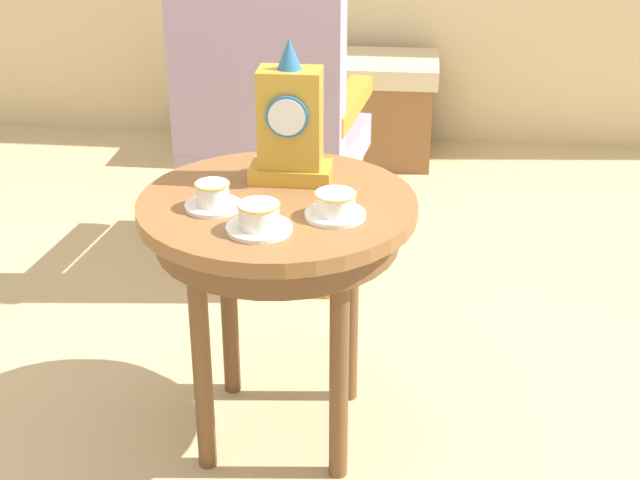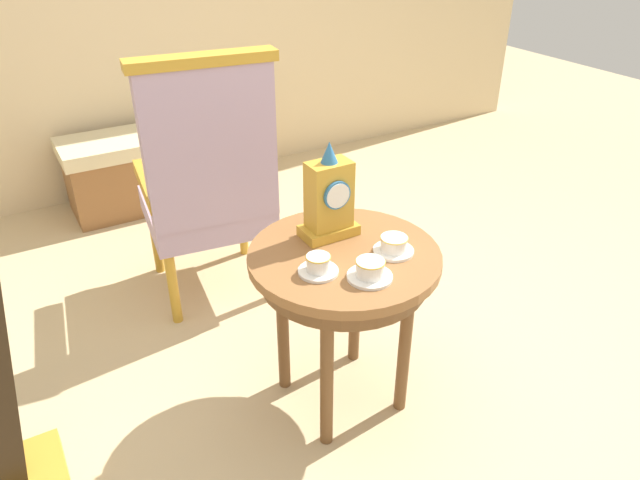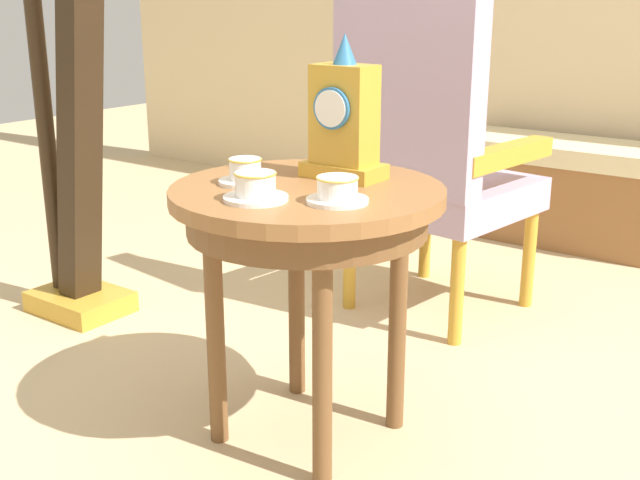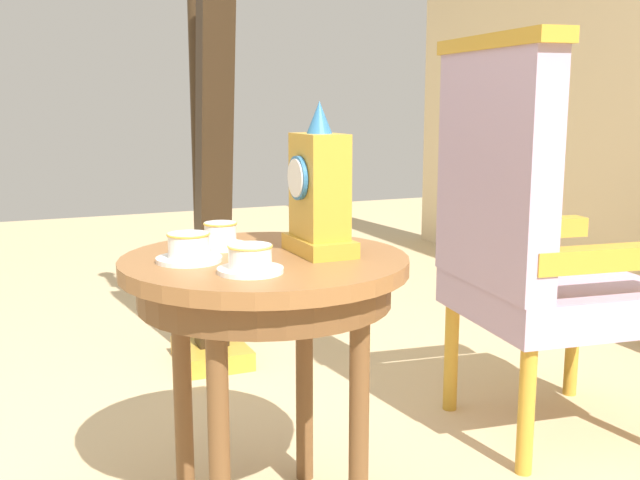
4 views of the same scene
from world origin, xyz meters
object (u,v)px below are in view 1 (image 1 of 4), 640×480
object	(u,v)px
teacup_left	(213,197)
armchair	(268,102)
teacup_right	(259,218)
teacup_center	(335,206)
mantel_clock	(290,125)
window_bench	(320,106)
side_table	(278,232)

from	to	relation	value
teacup_left	armchair	bearing A→B (deg)	91.35
teacup_right	teacup_center	distance (m)	0.17
teacup_right	teacup_center	world-z (taller)	teacup_right
mantel_clock	window_bench	size ratio (longest dim) A/B	0.34
teacup_right	window_bench	bearing A→B (deg)	92.72
side_table	teacup_left	bearing A→B (deg)	-155.28
armchair	window_bench	xyz separation A→B (m)	(0.04, 1.13, -0.37)
teacup_center	side_table	bearing A→B (deg)	150.41
side_table	mantel_clock	xyz separation A→B (m)	(0.01, 0.12, 0.22)
teacup_right	armchair	xyz separation A→B (m)	(-0.14, 1.00, -0.07)
teacup_left	armchair	size ratio (longest dim) A/B	0.11
side_table	armchair	world-z (taller)	armchair
armchair	side_table	bearing A→B (deg)	-79.58
side_table	armchair	bearing A→B (deg)	100.42
window_bench	teacup_right	bearing A→B (deg)	-87.28
armchair	teacup_left	bearing A→B (deg)	-88.65
teacup_center	window_bench	xyz separation A→B (m)	(-0.25, 2.05, -0.44)
teacup_left	teacup_center	distance (m)	0.27
side_table	window_bench	world-z (taller)	side_table
mantel_clock	window_bench	distance (m)	1.93
teacup_left	armchair	distance (m)	0.90
teacup_center	mantel_clock	size ratio (longest dim) A/B	0.40
side_table	mantel_clock	size ratio (longest dim) A/B	1.88
teacup_left	teacup_center	xyz separation A→B (m)	(0.27, -0.02, -0.00)
mantel_clock	side_table	bearing A→B (deg)	-96.89
teacup_left	mantel_clock	bearing A→B (deg)	51.24
side_table	window_bench	bearing A→B (deg)	93.33
teacup_center	armchair	bearing A→B (deg)	107.69
teacup_center	armchair	world-z (taller)	armchair
teacup_right	window_bench	world-z (taller)	teacup_right
mantel_clock	teacup_left	bearing A→B (deg)	-128.76
teacup_left	window_bench	size ratio (longest dim) A/B	0.13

